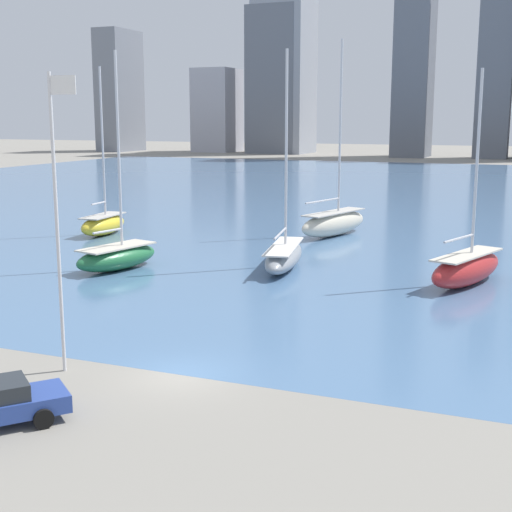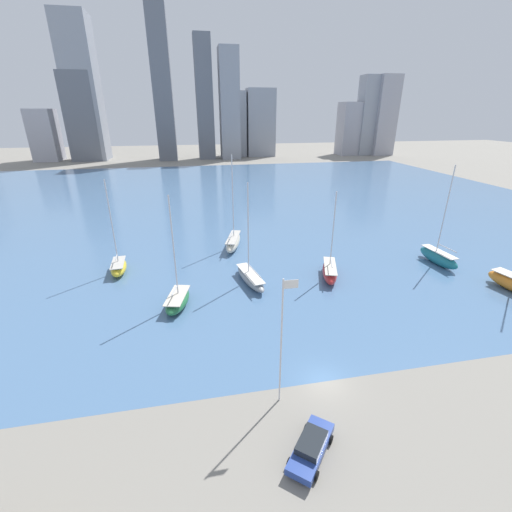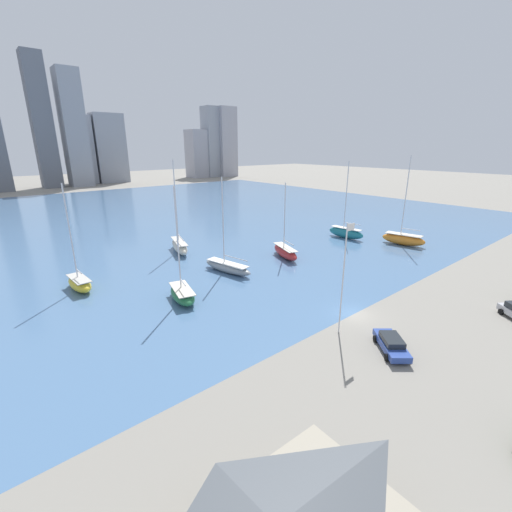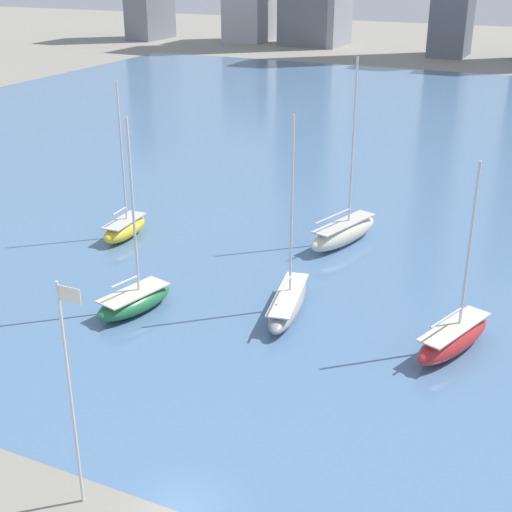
{
  "view_description": "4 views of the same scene",
  "coord_description": "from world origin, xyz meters",
  "px_view_note": "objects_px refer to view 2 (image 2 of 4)",
  "views": [
    {
      "loc": [
        12.75,
        -23.67,
        9.99
      ],
      "look_at": [
        -3.46,
        16.46,
        1.58
      ],
      "focal_mm": 50.0,
      "sensor_mm": 36.0,
      "label": 1
    },
    {
      "loc": [
        -10.82,
        -22.83,
        22.93
      ],
      "look_at": [
        -2.47,
        19.98,
        4.49
      ],
      "focal_mm": 24.0,
      "sensor_mm": 36.0,
      "label": 2
    },
    {
      "loc": [
        -31.6,
        -20.06,
        18.62
      ],
      "look_at": [
        0.81,
        18.66,
        2.32
      ],
      "focal_mm": 24.0,
      "sensor_mm": 36.0,
      "label": 3
    },
    {
      "loc": [
        14.33,
        -22.08,
        24.36
      ],
      "look_at": [
        -4.83,
        18.83,
        4.95
      ],
      "focal_mm": 50.0,
      "sensor_mm": 36.0,
      "label": 4
    }
  ],
  "objects_px": {
    "sailboat_yellow": "(119,267)",
    "sailboat_cream": "(233,242)",
    "sailboat_gray": "(250,277)",
    "sailboat_green": "(178,300)",
    "sailboat_red": "(330,271)",
    "sailboat_teal": "(438,257)",
    "parked_sedan_blue": "(311,446)",
    "flag_pole": "(282,339)"
  },
  "relations": [
    {
      "from": "flag_pole",
      "to": "sailboat_green",
      "type": "relative_size",
      "value": 0.82
    },
    {
      "from": "flag_pole",
      "to": "sailboat_red",
      "type": "height_order",
      "value": "sailboat_red"
    },
    {
      "from": "sailboat_gray",
      "to": "sailboat_green",
      "type": "height_order",
      "value": "sailboat_gray"
    },
    {
      "from": "flag_pole",
      "to": "sailboat_gray",
      "type": "xyz_separation_m",
      "value": [
        1.37,
        22.06,
        -5.43
      ]
    },
    {
      "from": "flag_pole",
      "to": "sailboat_yellow",
      "type": "xyz_separation_m",
      "value": [
        -17.9,
        29.31,
        -5.32
      ]
    },
    {
      "from": "sailboat_teal",
      "to": "sailboat_red",
      "type": "height_order",
      "value": "sailboat_teal"
    },
    {
      "from": "sailboat_teal",
      "to": "sailboat_green",
      "type": "height_order",
      "value": "sailboat_teal"
    },
    {
      "from": "flag_pole",
      "to": "sailboat_green",
      "type": "xyz_separation_m",
      "value": [
        -8.84,
        17.47,
        -5.4
      ]
    },
    {
      "from": "sailboat_yellow",
      "to": "parked_sedan_blue",
      "type": "bearing_deg",
      "value": -65.02
    },
    {
      "from": "sailboat_yellow",
      "to": "sailboat_red",
      "type": "relative_size",
      "value": 1.11
    },
    {
      "from": "sailboat_yellow",
      "to": "parked_sedan_blue",
      "type": "distance_m",
      "value": 39.42
    },
    {
      "from": "flag_pole",
      "to": "sailboat_green",
      "type": "bearing_deg",
      "value": 116.85
    },
    {
      "from": "sailboat_gray",
      "to": "parked_sedan_blue",
      "type": "xyz_separation_m",
      "value": [
        -0.47,
        -27.4,
        -0.13
      ]
    },
    {
      "from": "sailboat_cream",
      "to": "sailboat_red",
      "type": "distance_m",
      "value": 19.39
    },
    {
      "from": "sailboat_yellow",
      "to": "sailboat_teal",
      "type": "bearing_deg",
      "value": -10.83
    },
    {
      "from": "sailboat_teal",
      "to": "sailboat_red",
      "type": "xyz_separation_m",
      "value": [
        -19.16,
        -1.27,
        -0.16
      ]
    },
    {
      "from": "sailboat_red",
      "to": "sailboat_yellow",
      "type": "bearing_deg",
      "value": -174.63
    },
    {
      "from": "sailboat_gray",
      "to": "sailboat_cream",
      "type": "relative_size",
      "value": 0.88
    },
    {
      "from": "sailboat_yellow",
      "to": "sailboat_green",
      "type": "distance_m",
      "value": 14.91
    },
    {
      "from": "flag_pole",
      "to": "parked_sedan_blue",
      "type": "relative_size",
      "value": 2.28
    },
    {
      "from": "sailboat_yellow",
      "to": "sailboat_teal",
      "type": "distance_m",
      "value": 50.79
    },
    {
      "from": "sailboat_yellow",
      "to": "sailboat_cream",
      "type": "bearing_deg",
      "value": 17.17
    },
    {
      "from": "sailboat_cream",
      "to": "sailboat_green",
      "type": "distance_m",
      "value": 21.21
    },
    {
      "from": "sailboat_teal",
      "to": "flag_pole",
      "type": "bearing_deg",
      "value": -148.61
    },
    {
      "from": "parked_sedan_blue",
      "to": "sailboat_yellow",
      "type": "bearing_deg",
      "value": 158.54
    },
    {
      "from": "flag_pole",
      "to": "sailboat_gray",
      "type": "bearing_deg",
      "value": 86.45
    },
    {
      "from": "sailboat_teal",
      "to": "sailboat_cream",
      "type": "bearing_deg",
      "value": 153.16
    },
    {
      "from": "sailboat_gray",
      "to": "sailboat_red",
      "type": "bearing_deg",
      "value": -13.47
    },
    {
      "from": "sailboat_gray",
      "to": "sailboat_teal",
      "type": "bearing_deg",
      "value": -9.67
    },
    {
      "from": "sailboat_cream",
      "to": "sailboat_red",
      "type": "height_order",
      "value": "sailboat_cream"
    },
    {
      "from": "sailboat_red",
      "to": "parked_sedan_blue",
      "type": "bearing_deg",
      "value": -95.46
    },
    {
      "from": "flag_pole",
      "to": "sailboat_gray",
      "type": "relative_size",
      "value": 0.81
    },
    {
      "from": "sailboat_green",
      "to": "sailboat_cream",
      "type": "bearing_deg",
      "value": 76.85
    },
    {
      "from": "sailboat_gray",
      "to": "sailboat_yellow",
      "type": "distance_m",
      "value": 20.58
    },
    {
      "from": "flag_pole",
      "to": "sailboat_cream",
      "type": "xyz_separation_m",
      "value": [
        0.79,
        36.37,
        -5.16
      ]
    },
    {
      "from": "sailboat_green",
      "to": "parked_sedan_blue",
      "type": "distance_m",
      "value": 24.8
    },
    {
      "from": "sailboat_cream",
      "to": "sailboat_green",
      "type": "bearing_deg",
      "value": -100.44
    },
    {
      "from": "sailboat_gray",
      "to": "sailboat_teal",
      "type": "relative_size",
      "value": 0.91
    },
    {
      "from": "sailboat_green",
      "to": "sailboat_red",
      "type": "bearing_deg",
      "value": 24.33
    },
    {
      "from": "sailboat_gray",
      "to": "sailboat_yellow",
      "type": "xyz_separation_m",
      "value": [
        -19.26,
        7.25,
        0.11
      ]
    },
    {
      "from": "sailboat_cream",
      "to": "sailboat_teal",
      "type": "bearing_deg",
      "value": -6.56
    },
    {
      "from": "sailboat_cream",
      "to": "sailboat_yellow",
      "type": "bearing_deg",
      "value": -142.75
    }
  ]
}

